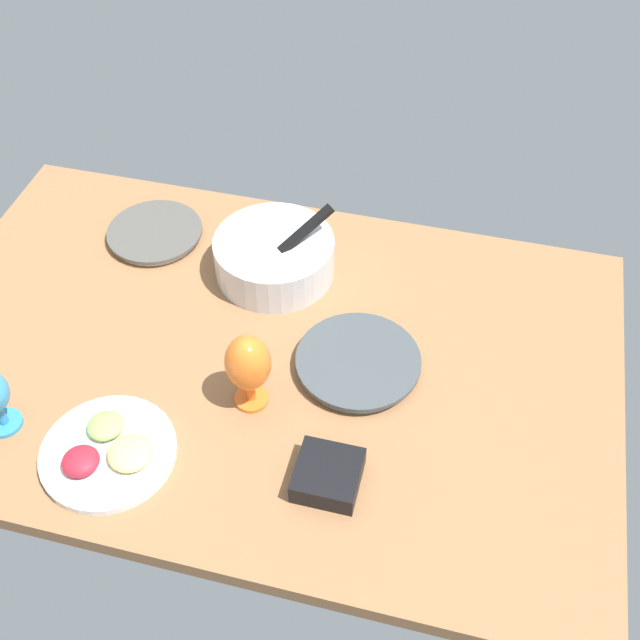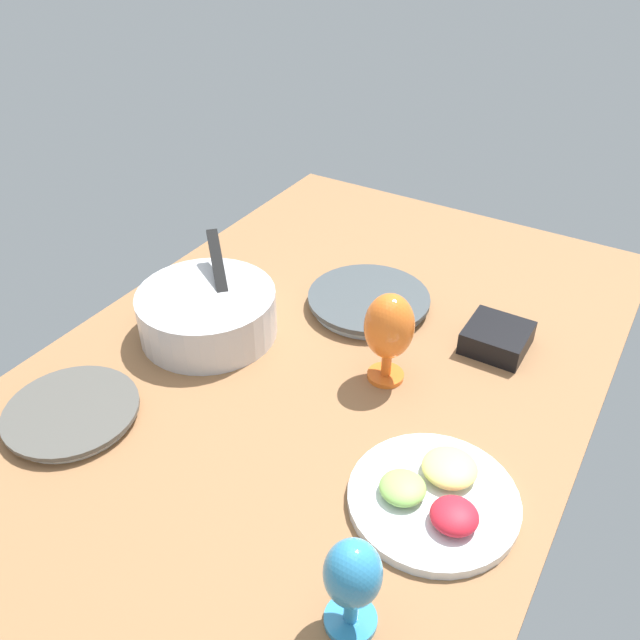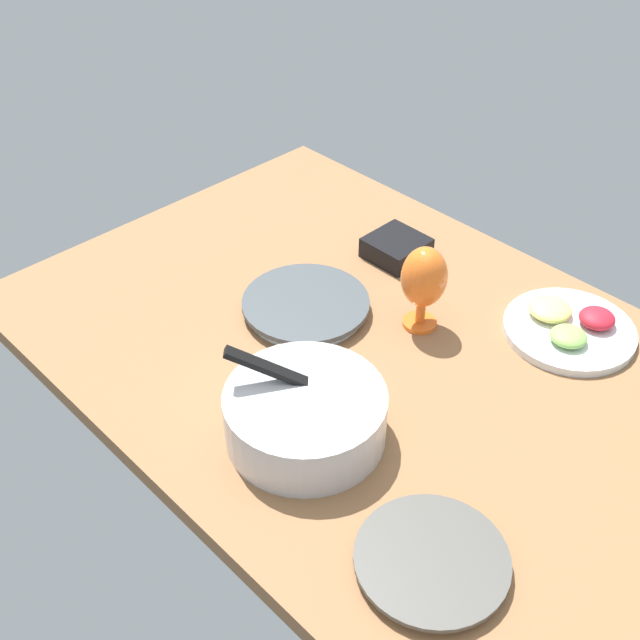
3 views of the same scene
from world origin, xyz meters
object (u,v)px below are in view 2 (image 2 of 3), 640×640
object	(u,v)px
hurricane_glass_blue	(353,578)
square_bowl_black	(497,337)
dinner_plate_left	(72,413)
dinner_plate_right	(369,301)
fruit_platter	(435,496)
mixing_bowl	(207,311)
hurricane_glass_orange	(389,329)

from	to	relation	value
hurricane_glass_blue	square_bowl_black	size ratio (longest dim) A/B	1.29
dinner_plate_left	hurricane_glass_blue	distance (cm)	63.71
dinner_plate_right	fruit_platter	world-z (taller)	fruit_platter
dinner_plate_left	square_bowl_black	xyz separation A→B (cm)	(60.40, -59.48, 1.55)
mixing_bowl	square_bowl_black	distance (cm)	60.88
mixing_bowl	dinner_plate_left	bearing A→B (deg)	171.79
dinner_plate_right	square_bowl_black	bearing A→B (deg)	-89.17
hurricane_glass_orange	square_bowl_black	bearing A→B (deg)	-36.96
hurricane_glass_blue	square_bowl_black	distance (cm)	68.83
hurricane_glass_orange	square_bowl_black	xyz separation A→B (cm)	(20.52, -15.44, -9.13)
hurricane_glass_orange	square_bowl_black	distance (cm)	27.25
dinner_plate_left	mixing_bowl	distance (cm)	34.26
dinner_plate_right	hurricane_glass_orange	size ratio (longest dim) A/B	1.43
dinner_plate_right	square_bowl_black	distance (cm)	29.79
mixing_bowl	hurricane_glass_orange	distance (cm)	40.21
dinner_plate_right	mixing_bowl	xyz separation A→B (cm)	(-26.32, 24.87, 3.88)
mixing_bowl	square_bowl_black	world-z (taller)	mixing_bowl
dinner_plate_left	hurricane_glass_blue	xyz separation A→B (cm)	(-7.97, -62.59, 8.85)
dinner_plate_right	square_bowl_black	xyz separation A→B (cm)	(0.43, -29.76, 1.20)
hurricane_glass_blue	hurricane_glass_orange	size ratio (longest dim) A/B	0.84
mixing_bowl	hurricane_glass_blue	size ratio (longest dim) A/B	1.79
fruit_platter	hurricane_glass_orange	distance (cm)	32.74
fruit_platter	square_bowl_black	distance (cm)	44.32
fruit_platter	dinner_plate_left	bearing A→B (deg)	104.27
hurricane_glass_orange	square_bowl_black	size ratio (longest dim) A/B	1.53
hurricane_glass_blue	square_bowl_black	xyz separation A→B (cm)	(68.37, 3.10, -7.30)
mixing_bowl	hurricane_glass_blue	bearing A→B (deg)	-125.79
dinner_plate_right	square_bowl_black	size ratio (longest dim) A/B	2.20
hurricane_glass_blue	hurricane_glass_orange	world-z (taller)	hurricane_glass_orange
hurricane_glass_blue	fruit_platter	bearing A→B (deg)	-4.22
mixing_bowl	square_bowl_black	size ratio (longest dim) A/B	2.32
dinner_plate_right	hurricane_glass_blue	size ratio (longest dim) A/B	1.70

